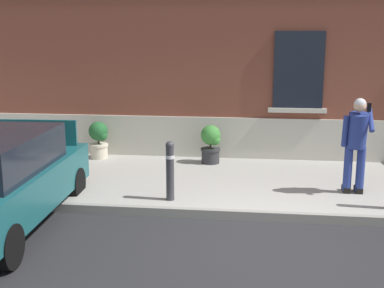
{
  "coord_description": "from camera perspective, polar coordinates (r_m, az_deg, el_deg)",
  "views": [
    {
      "loc": [
        -0.23,
        -6.92,
        2.95
      ],
      "look_at": [
        -1.29,
        1.6,
        1.1
      ],
      "focal_mm": 47.22,
      "sensor_mm": 36.0,
      "label": 1
    }
  ],
  "objects": [
    {
      "name": "person_on_phone",
      "position": [
        9.38,
        18.1,
        0.48
      ],
      "size": [
        0.51,
        0.5,
        1.74
      ],
      "rotation": [
        0.0,
        0.0,
        -0.27
      ],
      "color": "navy",
      "rests_on": "sidewalk"
    },
    {
      "name": "planter_charcoal",
      "position": [
        11.23,
        2.15,
        0.1
      ],
      "size": [
        0.44,
        0.44,
        0.86
      ],
      "color": "#2D2D30",
      "rests_on": "sidewalk"
    },
    {
      "name": "building_facade",
      "position": [
        12.24,
        8.5,
        15.67
      ],
      "size": [
        24.0,
        1.52,
        7.5
      ],
      "color": "brown",
      "rests_on": "ground"
    },
    {
      "name": "ground_plane",
      "position": [
        7.53,
        8.42,
        -11.06
      ],
      "size": [
        80.0,
        80.0,
        0.0
      ],
      "primitive_type": "plane",
      "color": "#232326"
    },
    {
      "name": "sidewalk",
      "position": [
        10.14,
        8.11,
        -4.44
      ],
      "size": [
        24.0,
        3.6,
        0.15
      ],
      "primitive_type": "cube",
      "color": "#99968E",
      "rests_on": "ground"
    },
    {
      "name": "curb_edge",
      "position": [
        8.37,
        8.31,
        -8.06
      ],
      "size": [
        24.0,
        0.12,
        0.15
      ],
      "primitive_type": "cube",
      "color": "gray",
      "rests_on": "ground"
    },
    {
      "name": "bollard_far_left",
      "position": [
        8.68,
        -2.5,
        -2.78
      ],
      "size": [
        0.15,
        0.15,
        1.04
      ],
      "color": "#333338",
      "rests_on": "sidewalk"
    },
    {
      "name": "planter_cream",
      "position": [
        11.88,
        -10.48,
        0.57
      ],
      "size": [
        0.44,
        0.44,
        0.86
      ],
      "color": "beige",
      "rests_on": "sidewalk"
    }
  ]
}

